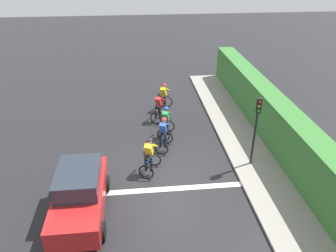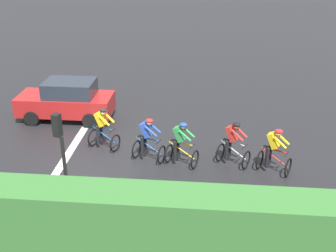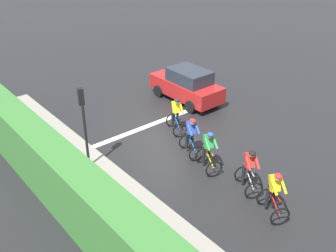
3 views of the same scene
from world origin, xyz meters
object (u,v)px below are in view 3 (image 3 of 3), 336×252
(cyclist_trailing, at_px, (176,116))
(traffic_light_near_crossing, at_px, (83,117))
(cyclist_lead, at_px, (274,194))
(cyclist_second, at_px, (249,171))
(cyclist_fourth, at_px, (191,137))
(car_red, at_px, (187,85))
(cyclist_mid, at_px, (208,151))

(cyclist_trailing, xyz_separation_m, traffic_light_near_crossing, (4.51, -0.00, 1.43))
(cyclist_lead, height_order, cyclist_second, same)
(cyclist_fourth, xyz_separation_m, car_red, (-3.41, -4.03, 0.08))
(cyclist_lead, xyz_separation_m, cyclist_trailing, (-1.21, -6.25, 0.00))
(cyclist_mid, height_order, cyclist_fourth, same)
(cyclist_lead, height_order, traffic_light_near_crossing, traffic_light_near_crossing)
(cyclist_second, relative_size, cyclist_fourth, 1.00)
(cyclist_fourth, bearing_deg, car_red, -130.19)
(cyclist_lead, distance_m, traffic_light_near_crossing, 7.21)
(cyclist_mid, xyz_separation_m, cyclist_trailing, (-1.00, -3.05, 0.00))
(car_red, bearing_deg, cyclist_mid, 55.28)
(cyclist_lead, distance_m, cyclist_second, 1.44)
(cyclist_mid, bearing_deg, cyclist_fourth, -100.67)
(cyclist_mid, height_order, car_red, car_red)
(cyclist_mid, height_order, cyclist_trailing, same)
(cyclist_mid, distance_m, traffic_light_near_crossing, 4.86)
(car_red, height_order, traffic_light_near_crossing, traffic_light_near_crossing)
(cyclist_fourth, bearing_deg, cyclist_lead, 84.32)
(cyclist_lead, distance_m, cyclist_fourth, 4.45)
(cyclist_trailing, height_order, car_red, car_red)
(cyclist_lead, distance_m, car_red, 9.29)
(cyclist_second, distance_m, cyclist_fourth, 3.04)
(car_red, bearing_deg, cyclist_fourth, 49.81)
(cyclist_second, distance_m, traffic_light_near_crossing, 6.29)
(cyclist_second, xyz_separation_m, cyclist_mid, (0.20, -1.83, 0.00))
(traffic_light_near_crossing, bearing_deg, cyclist_lead, 117.76)
(cyclist_lead, xyz_separation_m, cyclist_fourth, (-0.44, -4.42, 0.00))
(traffic_light_near_crossing, bearing_deg, cyclist_second, 127.22)
(cyclist_fourth, xyz_separation_m, traffic_light_near_crossing, (3.73, -1.84, 1.43))
(cyclist_mid, bearing_deg, cyclist_trailing, -108.19)
(car_red, relative_size, traffic_light_near_crossing, 1.23)
(cyclist_second, relative_size, cyclist_mid, 1.00)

